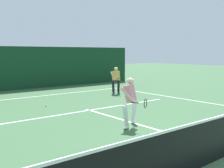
{
  "coord_description": "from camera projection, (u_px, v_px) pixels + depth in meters",
  "views": [
    {
      "loc": [
        -6.23,
        -3.1,
        2.37
      ],
      "look_at": [
        1.21,
        6.17,
        1.0
      ],
      "focal_mm": 44.07,
      "sensor_mm": 36.0,
      "label": 1
    }
  ],
  "objects": [
    {
      "name": "court_line_baseline_far",
      "position": [
        41.0,
        96.0,
        15.0
      ],
      "size": [
        10.6,
        0.1,
        0.01
      ],
      "primitive_type": "cube",
      "color": "white",
      "rests_on": "ground_plane"
    },
    {
      "name": "court_line_service",
      "position": [
        90.0,
        110.0,
        11.31
      ],
      "size": [
        8.64,
        0.1,
        0.01
      ],
      "primitive_type": "cube",
      "color": "white",
      "rests_on": "ground_plane"
    },
    {
      "name": "court_line_centre",
      "position": [
        140.0,
        125.0,
        9.03
      ],
      "size": [
        0.1,
        6.4,
        0.01
      ],
      "primitive_type": "cube",
      "color": "white",
      "rests_on": "ground_plane"
    },
    {
      "name": "player_near",
      "position": [
        130.0,
        100.0,
        8.79
      ],
      "size": [
        1.05,
        1.05,
        1.58
      ],
      "rotation": [
        0.0,
        0.0,
        3.64
      ],
      "color": "silver",
      "rests_on": "ground_plane"
    },
    {
      "name": "player_far",
      "position": [
        116.0,
        79.0,
        15.79
      ],
      "size": [
        0.76,
        0.81,
        1.54
      ],
      "rotation": [
        0.0,
        0.0,
        3.12
      ],
      "color": "black",
      "rests_on": "ground_plane"
    },
    {
      "name": "tennis_ball",
      "position": [
        46.0,
        106.0,
        12.09
      ],
      "size": [
        0.07,
        0.07,
        0.07
      ],
      "primitive_type": "sphere",
      "color": "#D1E033",
      "rests_on": "ground_plane"
    },
    {
      "name": "tennis_ball_extra",
      "position": [
        145.0,
        99.0,
        13.94
      ],
      "size": [
        0.07,
        0.07,
        0.07
      ],
      "primitive_type": "sphere",
      "color": "#D1E033",
      "rests_on": "ground_plane"
    },
    {
      "name": "back_fence_windscreen",
      "position": [
        18.0,
        68.0,
        17.42
      ],
      "size": [
        18.02,
        0.12,
        2.75
      ],
      "primitive_type": "cube",
      "color": "#123B21",
      "rests_on": "ground_plane"
    }
  ]
}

